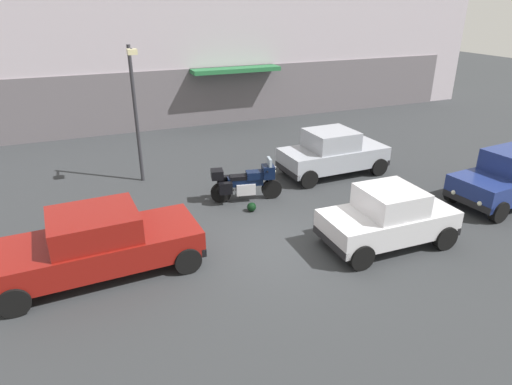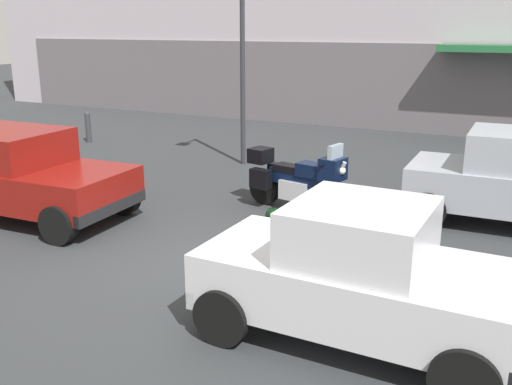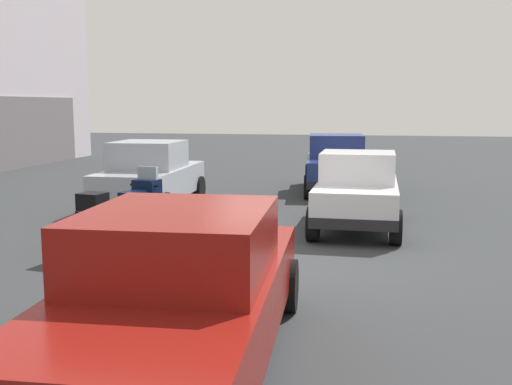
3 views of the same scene
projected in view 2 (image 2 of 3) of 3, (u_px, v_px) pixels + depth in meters
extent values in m
plane|color=#2D3033|center=(206.00, 267.00, 8.31)|extent=(80.00, 80.00, 0.00)
cube|color=#625C62|center=(408.00, 88.00, 18.55)|extent=(32.20, 0.12, 2.80)
cylinder|color=black|center=(337.00, 203.00, 10.24)|extent=(0.66, 0.26, 0.64)
cylinder|color=black|center=(265.00, 188.00, 11.20)|extent=(0.66, 0.26, 0.64)
cylinder|color=#B7B7BC|center=(337.00, 179.00, 10.13)|extent=(0.33, 0.13, 0.68)
cube|color=#B7B7BC|center=(298.00, 190.00, 10.72)|extent=(0.67, 0.51, 0.36)
cube|color=black|center=(298.00, 177.00, 10.65)|extent=(1.13, 0.49, 0.28)
cube|color=black|center=(312.00, 170.00, 10.42)|extent=(0.58, 0.44, 0.24)
cube|color=black|center=(289.00, 168.00, 10.73)|extent=(0.61, 0.41, 0.12)
cube|color=black|center=(333.00, 169.00, 10.14)|extent=(0.44, 0.50, 0.40)
cube|color=#8C9EAD|center=(335.00, 153.00, 10.04)|extent=(0.16, 0.41, 0.28)
sphere|color=#EAEACC|center=(342.00, 171.00, 10.04)|extent=(0.14, 0.14, 0.14)
cylinder|color=black|center=(329.00, 163.00, 10.16)|extent=(0.16, 0.62, 0.04)
cylinder|color=#B7B7BC|center=(278.00, 188.00, 11.26)|extent=(0.56, 0.20, 0.09)
cube|color=black|center=(278.00, 173.00, 11.27)|extent=(0.43, 0.28, 0.36)
cube|color=black|center=(261.00, 179.00, 10.85)|extent=(0.43, 0.28, 0.36)
cube|color=black|center=(261.00, 155.00, 11.09)|extent=(0.43, 0.46, 0.28)
cylinder|color=black|center=(296.00, 200.00, 11.01)|extent=(0.05, 0.13, 0.29)
sphere|color=black|center=(273.00, 215.00, 10.14)|extent=(0.28, 0.28, 0.28)
cube|color=#8C9EAD|center=(473.00, 147.00, 10.02)|extent=(0.09, 1.40, 0.51)
cube|color=black|center=(413.00, 190.00, 10.66)|extent=(0.16, 1.64, 0.20)
cylinder|color=black|center=(441.00, 188.00, 11.20)|extent=(0.65, 0.24, 0.64)
cylinder|color=black|center=(427.00, 210.00, 9.84)|extent=(0.65, 0.24, 0.64)
cube|color=maroon|center=(12.00, 181.00, 10.47)|extent=(4.58, 1.97, 0.64)
cube|color=maroon|center=(6.00, 147.00, 10.32)|extent=(1.97, 1.71, 0.60)
cube|color=#8C9EAD|center=(45.00, 151.00, 9.97)|extent=(0.13, 1.50, 0.48)
cube|color=black|center=(112.00, 207.00, 9.67)|extent=(0.20, 1.76, 0.20)
cylinder|color=black|center=(58.00, 225.00, 9.12)|extent=(0.65, 0.25, 0.64)
cylinder|color=black|center=(123.00, 197.00, 10.59)|extent=(0.65, 0.25, 0.64)
cube|color=silver|center=(357.00, 286.00, 6.23)|extent=(3.42, 1.61, 0.64)
cube|color=silver|center=(360.00, 232.00, 6.06)|extent=(1.42, 1.46, 0.60)
cube|color=#8C9EAD|center=(423.00, 242.00, 5.77)|extent=(0.08, 1.33, 0.51)
cube|color=#8C9EAD|center=(303.00, 222.00, 6.35)|extent=(0.08, 1.33, 0.48)
cube|color=black|center=(226.00, 275.00, 7.03)|extent=(0.14, 1.56, 0.20)
cylinder|color=black|center=(486.00, 310.00, 6.39)|extent=(0.64, 0.23, 0.64)
cylinder|color=black|center=(465.00, 379.00, 5.14)|extent=(0.64, 0.23, 0.64)
cylinder|color=black|center=(281.00, 268.00, 7.51)|extent=(0.64, 0.23, 0.64)
cylinder|color=black|center=(223.00, 316.00, 6.25)|extent=(0.64, 0.23, 0.64)
cylinder|color=#2D2D33|center=(243.00, 71.00, 13.92)|extent=(0.12, 0.12, 4.57)
cylinder|color=#333338|center=(88.00, 128.00, 17.11)|extent=(0.16, 0.16, 0.84)
sphere|color=#333338|center=(87.00, 114.00, 17.00)|extent=(0.16, 0.16, 0.16)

